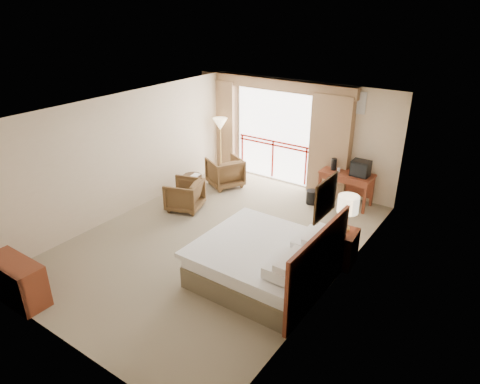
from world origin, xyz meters
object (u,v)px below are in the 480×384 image
Objects in this scene: tv at (361,168)px; wastebasket at (312,197)px; bed at (266,261)px; desk at (347,179)px; nightstand at (342,248)px; table_lamp at (348,205)px; armchair_near at (185,209)px; side_table at (193,181)px; armchair_far at (225,185)px; dresser at (17,281)px; floor_lamp at (220,126)px.

tv reaches higher than wastebasket.
bed is 3.73m from desk.
nightstand is 0.85m from table_lamp.
desk is 1.56× the size of armchair_near.
nightstand is 4.33m from side_table.
armchair_far is 0.76× the size of dresser.
nightstand is 3.89m from armchair_near.
floor_lamp is at bearing 153.30° from table_lamp.
dresser is (-3.24, -6.41, -0.60)m from tv.
table_lamp is 4.05m from armchair_near.
tv is 4.14m from armchair_near.
dresser is at bearing -83.75° from floor_lamp.
nightstand is 0.55× the size of desk.
tv is 0.37× the size of dresser.
dresser is at bearing -85.29° from side_table.
armchair_near is at bearing 29.46° from armchair_far.
floor_lamp is at bearing 178.32° from desk.
dresser is at bearing 28.33° from armchair_far.
armchair_far is at bearing -172.35° from wastebasket.
bed is at bearing 48.34° from armchair_near.
bed reaches higher than armchair_near.
armchair_near is 0.71× the size of dresser.
wastebasket is at bearing 102.23° from bed.
table_lamp reaches higher than wastebasket.
table_lamp is 0.86× the size of armchair_near.
floor_lamp is (-3.69, 3.59, 0.97)m from bed.
table_lamp is at bearing -72.95° from desk.
floor_lamp reaches higher than nightstand.
bed is at bearing -44.22° from floor_lamp.
table_lamp is 4.41m from armchair_far.
floor_lamp is at bearing 178.32° from armchair_near.
table_lamp is at bearing -50.91° from wastebasket.
bed is 5.23m from floor_lamp.
nightstand is at bearing 94.64° from armchair_far.
floor_lamp reaches higher than wastebasket.
wastebasket is (-1.58, 1.99, -0.17)m from nightstand.
wastebasket is at bearing 111.91° from armchair_near.
side_table is at bearing -155.79° from wastebasket.
dresser is at bearing -118.30° from desk.
armchair_near is at bearing 93.30° from dresser.
armchair_far is at bearing 151.95° from nightstand.
armchair_far is (-3.04, 2.92, -0.38)m from bed.
armchair_far is at bearing 163.25° from armchair_near.
bed is at bearing -77.77° from wastebasket.
desk reaches higher than nightstand.
nightstand is 4.28m from armchair_far.
bed is 3.28m from armchair_near.
tv is at bearing 130.60° from armchair_far.
tv is at bearing 24.47° from wastebasket.
tv is 4.03m from side_table.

